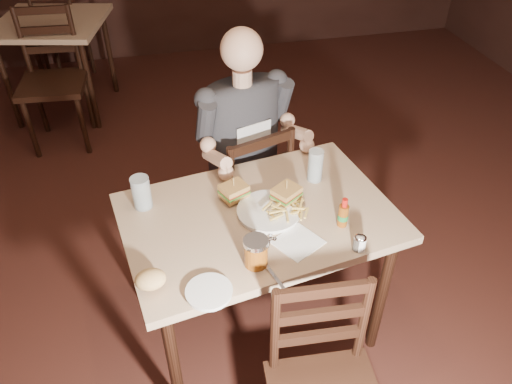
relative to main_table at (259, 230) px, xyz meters
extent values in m
plane|color=black|center=(0.11, 0.11, -0.68)|extent=(7.00, 7.00, 0.00)
cube|color=tan|center=(0.00, 0.00, 0.07)|extent=(1.21, 0.91, 0.04)
cylinder|color=black|center=(-0.43, -0.37, -0.32)|extent=(0.05, 0.05, 0.73)
cylinder|color=black|center=(-0.52, 0.22, -0.32)|extent=(0.05, 0.05, 0.73)
cylinder|color=black|center=(0.52, -0.22, -0.32)|extent=(0.05, 0.05, 0.73)
cylinder|color=black|center=(0.43, 0.37, -0.32)|extent=(0.05, 0.05, 0.73)
cube|color=tan|center=(-1.06, 2.61, 0.07)|extent=(0.96, 0.96, 0.04)
cylinder|color=black|center=(-1.44, 2.37, -0.32)|extent=(0.04, 0.04, 0.73)
cylinder|color=black|center=(-1.29, 2.99, -0.32)|extent=(0.04, 0.04, 0.73)
cylinder|color=black|center=(-0.82, 2.22, -0.32)|extent=(0.04, 0.04, 0.73)
cylinder|color=black|center=(-0.67, 2.84, -0.32)|extent=(0.04, 0.04, 0.73)
cylinder|color=white|center=(0.04, 0.00, 0.10)|extent=(0.30, 0.30, 0.01)
ellipsoid|color=maroon|center=(0.17, 0.10, 0.11)|extent=(0.05, 0.05, 0.01)
cylinder|color=silver|center=(-0.46, 0.16, 0.16)|extent=(0.09, 0.09, 0.15)
cylinder|color=silver|center=(0.30, 0.18, 0.17)|extent=(0.08, 0.08, 0.15)
cube|color=white|center=(0.11, -0.20, 0.09)|extent=(0.22, 0.22, 0.00)
cube|color=silver|center=(-0.03, -0.32, 0.10)|extent=(0.07, 0.21, 0.01)
cube|color=silver|center=(-0.01, -0.19, 0.10)|extent=(0.08, 0.14, 0.00)
cylinder|color=white|center=(-0.27, -0.37, 0.10)|extent=(0.19, 0.19, 0.01)
ellipsoid|color=#DEB06F|center=(-0.46, -0.30, 0.13)|extent=(0.12, 0.11, 0.07)
camera|label=1|loc=(-0.37, -1.52, 1.45)|focal=35.00mm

